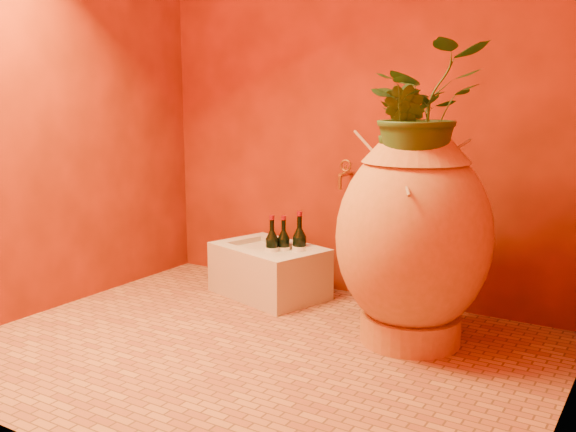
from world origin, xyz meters
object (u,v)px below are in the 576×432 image
Objects in this scene: amphora at (413,236)px; stone_basin at (269,272)px; wine_bottle_a at (299,248)px; wine_bottle_c at (284,249)px; wine_bottle_b at (272,250)px; wall_tap at (344,173)px.

stone_basin is (-0.93, 0.23, -0.36)m from amphora.
wine_bottle_a reaches higher than wine_bottle_c.
wine_bottle_b is 0.59m from wall_tap.
wine_bottle_b is (-0.92, 0.24, -0.23)m from amphora.
wine_bottle_b reaches higher than wine_bottle_c.
amphora is 0.76m from wall_tap.
wine_bottle_c is (-0.10, -0.01, -0.01)m from wine_bottle_a.
wine_bottle_b reaches higher than stone_basin.
wall_tap reaches higher than wine_bottle_b.
wine_bottle_b is 1.02× the size of wine_bottle_c.
wine_bottle_b is at bearing -149.35° from wall_tap.
wine_bottle_a is at bearing 27.88° from wine_bottle_b.
wine_bottle_a is 0.15m from wine_bottle_b.
wall_tap is at bearing 30.65° from wine_bottle_b.
wall_tap is (0.21, 0.13, 0.42)m from wine_bottle_a.
wine_bottle_a is 1.08× the size of wine_bottle_b.
amphora is at bearing -18.97° from wine_bottle_c.
wine_bottle_a is at bearing 28.61° from stone_basin.
wall_tap is (0.30, 0.15, 0.44)m from wine_bottle_c.
amphora is at bearing -22.02° from wine_bottle_a.
amphora is 3.38× the size of wine_bottle_c.
amphora is at bearing -14.90° from wine_bottle_b.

